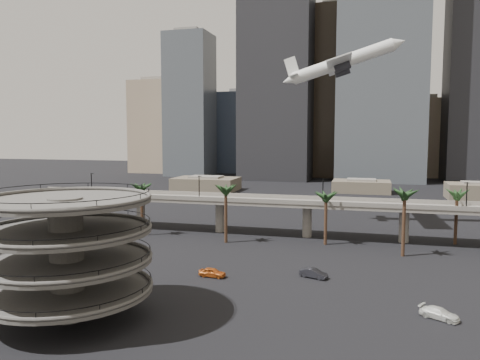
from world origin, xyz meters
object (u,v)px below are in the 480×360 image
(parking_ramp, at_px, (66,246))
(car_c, at_px, (439,313))
(airborne_jet, at_px, (342,63))
(car_b, at_px, (314,273))
(car_a, at_px, (212,272))
(overpass, at_px, (262,205))

(parking_ramp, distance_m, car_c, 50.10)
(airborne_jet, distance_m, car_b, 65.27)
(car_a, relative_size, car_b, 0.97)
(airborne_jet, bearing_deg, overpass, -138.54)
(car_a, bearing_deg, airborne_jet, -13.76)
(parking_ramp, relative_size, car_a, 4.73)
(overpass, xyz_separation_m, car_b, (16.31, -32.33, -6.55))
(overpass, height_order, airborne_jet, airborne_jet)
(airborne_jet, relative_size, car_b, 6.73)
(car_a, bearing_deg, overpass, 3.84)
(overpass, xyz_separation_m, car_c, (34.51, -45.94, -6.60))
(car_c, bearing_deg, car_a, 103.02)
(overpass, bearing_deg, parking_ramp, -102.43)
(car_a, distance_m, car_b, 17.37)
(parking_ramp, height_order, car_a, parking_ramp)
(airborne_jet, xyz_separation_m, car_a, (-17.90, -53.63, -42.54))
(overpass, distance_m, car_b, 36.80)
(overpass, xyz_separation_m, airborne_jet, (17.35, 17.15, 36.00))
(parking_ramp, relative_size, airborne_jet, 0.68)
(car_a, height_order, car_c, car_a)
(car_b, bearing_deg, airborne_jet, 17.70)
(overpass, xyz_separation_m, car_a, (-0.55, -36.48, -6.54))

